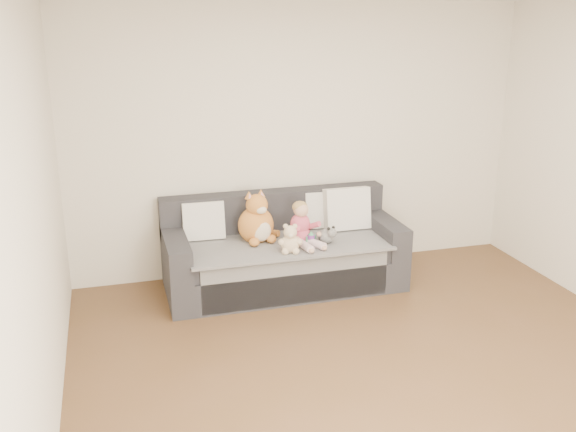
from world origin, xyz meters
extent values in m
plane|color=brown|center=(0.00, 0.00, 0.00)|extent=(5.00, 5.00, 0.00)
plane|color=white|center=(0.00, 2.50, 1.30)|extent=(4.50, 0.00, 4.50)
plane|color=white|center=(-2.25, 0.00, 1.30)|extent=(0.00, 5.00, 5.00)
cube|color=#242429|center=(-0.30, 2.02, 0.15)|extent=(2.20, 0.90, 0.30)
cube|color=#242429|center=(-0.30, 1.99, 0.38)|extent=(1.90, 0.80, 0.15)
cube|color=#242429|center=(-0.30, 2.37, 0.65)|extent=(2.20, 0.20, 0.40)
cube|color=#242429|center=(-1.30, 2.02, 0.45)|extent=(0.20, 0.90, 0.30)
cube|color=#242429|center=(0.70, 2.02, 0.45)|extent=(0.20, 0.90, 0.30)
cube|color=gray|center=(-0.30, 1.97, 0.46)|extent=(1.85, 0.88, 0.02)
cube|color=gray|center=(-0.30, 1.58, 0.23)|extent=(1.70, 0.02, 0.41)
cube|color=white|center=(-1.01, 2.26, 0.65)|extent=(0.39, 0.18, 0.36)
cube|color=white|center=(0.18, 2.27, 0.65)|extent=(0.40, 0.20, 0.37)
cube|color=white|center=(0.37, 2.16, 0.68)|extent=(0.44, 0.20, 0.42)
ellipsoid|color=#C64661|center=(-0.18, 1.89, 0.55)|extent=(0.19, 0.16, 0.16)
ellipsoid|color=#C64661|center=(-0.18, 1.90, 0.66)|extent=(0.18, 0.15, 0.20)
ellipsoid|color=#DBAA8C|center=(-0.18, 1.89, 0.79)|extent=(0.14, 0.14, 0.14)
ellipsoid|color=tan|center=(-0.18, 1.91, 0.81)|extent=(0.14, 0.14, 0.11)
cylinder|color=#C64661|center=(-0.25, 1.82, 0.64)|extent=(0.06, 0.19, 0.12)
cylinder|color=#C64661|center=(-0.08, 1.86, 0.64)|extent=(0.14, 0.18, 0.12)
ellipsoid|color=#DBAA8C|center=(-0.26, 1.74, 0.57)|extent=(0.05, 0.05, 0.05)
ellipsoid|color=#DBAA8C|center=(-0.03, 1.80, 0.57)|extent=(0.05, 0.05, 0.05)
cylinder|color=#E5B2C6|center=(-0.19, 1.72, 0.51)|extent=(0.10, 0.25, 0.08)
cylinder|color=#E5B2C6|center=(-0.08, 1.75, 0.51)|extent=(0.16, 0.25, 0.08)
ellipsoid|color=#DBAA8C|center=(-0.17, 1.60, 0.50)|extent=(0.05, 0.08, 0.04)
ellipsoid|color=#DBAA8C|center=(-0.04, 1.64, 0.50)|extent=(0.05, 0.08, 0.04)
ellipsoid|color=#C2872B|center=(-0.56, 2.07, 0.62)|extent=(0.33, 0.28, 0.35)
ellipsoid|color=beige|center=(-0.53, 1.96, 0.60)|extent=(0.17, 0.08, 0.19)
ellipsoid|color=#C2872B|center=(-0.55, 2.04, 0.82)|extent=(0.20, 0.20, 0.20)
ellipsoid|color=beige|center=(-0.53, 1.96, 0.80)|extent=(0.10, 0.06, 0.07)
cone|color=#C2872B|center=(-0.62, 2.06, 0.92)|extent=(0.10, 0.10, 0.07)
cone|color=pink|center=(-0.61, 2.05, 0.91)|extent=(0.06, 0.06, 0.04)
cone|color=#C2872B|center=(-0.50, 2.09, 0.92)|extent=(0.10, 0.10, 0.07)
cone|color=pink|center=(-0.50, 2.08, 0.91)|extent=(0.06, 0.06, 0.04)
ellipsoid|color=#C2872B|center=(-0.61, 1.92, 0.51)|extent=(0.10, 0.12, 0.08)
ellipsoid|color=#C2872B|center=(-0.44, 1.97, 0.51)|extent=(0.10, 0.12, 0.08)
cylinder|color=#C2872B|center=(-0.41, 2.15, 0.51)|extent=(0.20, 0.20, 0.08)
ellipsoid|color=beige|center=(-0.34, 1.69, 0.55)|extent=(0.17, 0.14, 0.17)
ellipsoid|color=beige|center=(-0.34, 1.68, 0.66)|extent=(0.12, 0.12, 0.12)
ellipsoid|color=beige|center=(-0.37, 1.70, 0.71)|extent=(0.04, 0.04, 0.04)
ellipsoid|color=beige|center=(-0.30, 1.68, 0.71)|extent=(0.04, 0.04, 0.04)
ellipsoid|color=beige|center=(-0.35, 1.64, 0.65)|extent=(0.04, 0.04, 0.04)
ellipsoid|color=beige|center=(-0.41, 1.69, 0.58)|extent=(0.06, 0.06, 0.06)
ellipsoid|color=beige|center=(-0.27, 1.65, 0.58)|extent=(0.06, 0.06, 0.06)
ellipsoid|color=beige|center=(-0.39, 1.65, 0.50)|extent=(0.07, 0.07, 0.07)
ellipsoid|color=beige|center=(-0.30, 1.63, 0.50)|extent=(0.07, 0.07, 0.07)
ellipsoid|color=white|center=(0.05, 1.84, 0.54)|extent=(0.14, 0.18, 0.13)
ellipsoid|color=white|center=(0.08, 1.76, 0.59)|extent=(0.09, 0.09, 0.09)
ellipsoid|color=black|center=(0.05, 1.76, 0.63)|extent=(0.03, 0.03, 0.03)
ellipsoid|color=black|center=(0.10, 1.78, 0.63)|extent=(0.03, 0.03, 0.03)
cylinder|color=#7A3695|center=(-0.10, 1.82, 0.52)|extent=(0.09, 0.09, 0.09)
cone|color=#3D9E68|center=(-0.10, 1.82, 0.58)|extent=(0.08, 0.08, 0.04)
cylinder|color=#3D9E68|center=(-0.15, 1.80, 0.53)|extent=(0.02, 0.02, 0.07)
cylinder|color=#3D9E68|center=(-0.06, 1.84, 0.53)|extent=(0.02, 0.02, 0.07)
camera|label=1|loc=(-1.81, -3.39, 2.51)|focal=40.00mm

